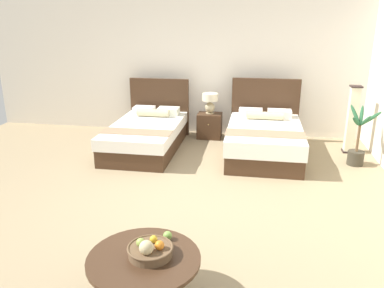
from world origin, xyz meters
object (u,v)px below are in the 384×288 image
object	(u,v)px
fruit_bowl	(150,250)
coffee_table	(144,267)
table_lamp	(210,101)
nightstand	(210,126)
potted_palm	(357,147)
bed_near_window	(147,134)
loose_apple	(168,236)
floor_lamp_corner	(352,120)
bed_near_corner	(264,138)

from	to	relation	value
fruit_bowl	coffee_table	bearing A→B (deg)	-150.84
table_lamp	fruit_bowl	size ratio (longest dim) A/B	1.04
coffee_table	fruit_bowl	size ratio (longest dim) A/B	2.47
nightstand	potted_palm	bearing A→B (deg)	-22.85
bed_near_window	table_lamp	xyz separation A→B (m)	(1.09, 0.92, 0.49)
bed_near_window	fruit_bowl	size ratio (longest dim) A/B	5.53
loose_apple	fruit_bowl	bearing A→B (deg)	-107.93
fruit_bowl	floor_lamp_corner	size ratio (longest dim) A/B	0.32
bed_near_corner	table_lamp	world-z (taller)	bed_near_corner
bed_near_corner	loose_apple	size ratio (longest dim) A/B	24.78
coffee_table	fruit_bowl	world-z (taller)	fruit_bowl
coffee_table	floor_lamp_corner	size ratio (longest dim) A/B	0.79
table_lamp	fruit_bowl	distance (m)	5.01
bed_near_corner	loose_apple	world-z (taller)	bed_near_corner
potted_palm	loose_apple	bearing A→B (deg)	-124.73
potted_palm	floor_lamp_corner	bearing A→B (deg)	88.95
fruit_bowl	potted_palm	distance (m)	4.64
bed_near_window	nightstand	xyz separation A→B (m)	(1.09, 0.90, -0.03)
table_lamp	coffee_table	xyz separation A→B (m)	(0.05, -5.04, -0.41)
bed_near_window	nightstand	world-z (taller)	bed_near_window
coffee_table	loose_apple	bearing A→B (deg)	65.40
nightstand	table_lamp	world-z (taller)	table_lamp
loose_apple	bed_near_window	bearing A→B (deg)	108.65
bed_near_corner	fruit_bowl	xyz separation A→B (m)	(-1.01, -4.08, 0.21)
floor_lamp_corner	potted_palm	world-z (taller)	floor_lamp_corner
potted_palm	bed_near_corner	bearing A→B (deg)	171.84
bed_near_corner	potted_palm	world-z (taller)	bed_near_corner
bed_near_window	bed_near_corner	xyz separation A→B (m)	(2.21, -0.01, 0.03)
table_lamp	fruit_bowl	bearing A→B (deg)	-88.83
table_lamp	floor_lamp_corner	world-z (taller)	floor_lamp_corner
nightstand	fruit_bowl	distance (m)	5.00
bed_near_corner	table_lamp	xyz separation A→B (m)	(-1.11, 0.92, 0.46)
bed_near_window	floor_lamp_corner	world-z (taller)	floor_lamp_corner
nightstand	floor_lamp_corner	xyz separation A→B (m)	(2.69, -0.46, 0.37)
loose_apple	nightstand	bearing A→B (deg)	92.34
nightstand	fruit_bowl	size ratio (longest dim) A/B	1.29
nightstand	fruit_bowl	bearing A→B (deg)	-88.83
nightstand	loose_apple	distance (m)	4.72
bed_near_corner	fruit_bowl	bearing A→B (deg)	-103.90
table_lamp	coffee_table	bearing A→B (deg)	-89.41
nightstand	loose_apple	bearing A→B (deg)	-87.66
nightstand	potted_palm	size ratio (longest dim) A/B	0.50
coffee_table	potted_palm	world-z (taller)	potted_palm
table_lamp	loose_apple	bearing A→B (deg)	-87.67
nightstand	table_lamp	bearing A→B (deg)	90.00
nightstand	coffee_table	world-z (taller)	nightstand
fruit_bowl	floor_lamp_corner	bearing A→B (deg)	60.26
bed_near_window	nightstand	size ratio (longest dim) A/B	4.30
coffee_table	potted_palm	xyz separation A→B (m)	(2.62, 3.89, -0.06)
table_lamp	coffee_table	world-z (taller)	table_lamp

